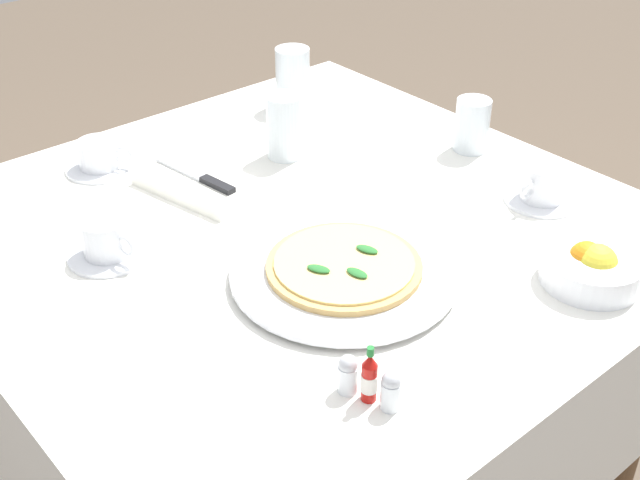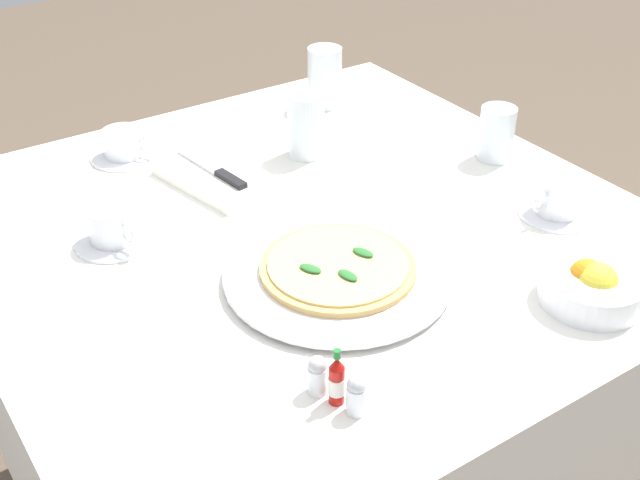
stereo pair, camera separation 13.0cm
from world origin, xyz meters
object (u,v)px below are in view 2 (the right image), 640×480
at_px(pizza_plate, 338,274).
at_px(coffee_cup_near_right, 559,198).
at_px(coffee_cup_far_right, 124,145).
at_px(pizza, 338,267).
at_px(water_glass_left_edge, 306,128).
at_px(citrus_bowl, 592,286).
at_px(coffee_cup_center_back, 113,226).
at_px(pepper_shaker, 357,396).
at_px(dinner_knife, 214,170).
at_px(hot_sauce_bottle, 337,381).
at_px(napkin_folded, 216,177).
at_px(salt_shaker, 317,377).
at_px(water_glass_back_corner, 325,81).
at_px(water_glass_near_left, 496,137).

height_order(pizza_plate, coffee_cup_near_right, coffee_cup_near_right).
bearing_deg(coffee_cup_near_right, coffee_cup_far_right, 40.87).
height_order(pizza, water_glass_left_edge, water_glass_left_edge).
distance_m(pizza, citrus_bowl, 0.37).
height_order(coffee_cup_center_back, pepper_shaker, coffee_cup_center_back).
relative_size(pizza_plate, dinner_knife, 1.77).
bearing_deg(coffee_cup_far_right, pepper_shaker, 177.80).
distance_m(citrus_bowl, hot_sauce_bottle, 0.43).
bearing_deg(napkin_folded, water_glass_left_edge, -101.91).
relative_size(coffee_cup_center_back, pepper_shaker, 2.35).
relative_size(coffee_cup_far_right, napkin_folded, 0.54).
height_order(coffee_cup_center_back, water_glass_left_edge, water_glass_left_edge).
bearing_deg(napkin_folded, coffee_cup_near_right, -146.93).
distance_m(citrus_bowl, salt_shaker, 0.44).
bearing_deg(salt_shaker, pizza, -40.93).
height_order(citrus_bowl, hot_sauce_bottle, hot_sauce_bottle).
distance_m(coffee_cup_center_back, citrus_bowl, 0.74).
height_order(hot_sauce_bottle, pepper_shaker, hot_sauce_bottle).
relative_size(coffee_cup_near_right, napkin_folded, 0.55).
distance_m(pizza, dinner_knife, 0.38).
bearing_deg(pepper_shaker, coffee_cup_center_back, 10.80).
bearing_deg(water_glass_back_corner, coffee_cup_center_back, 114.31).
height_order(coffee_cup_far_right, salt_shaker, same).
bearing_deg(pizza, dinner_knife, 1.42).
relative_size(pizza_plate, coffee_cup_far_right, 2.66).
bearing_deg(dinner_knife, citrus_bowl, -163.26).
relative_size(coffee_cup_far_right, water_glass_near_left, 1.26).
xyz_separation_m(coffee_cup_far_right, coffee_cup_near_right, (-0.61, -0.53, 0.01)).
bearing_deg(pepper_shaker, water_glass_back_corner, -31.66).
bearing_deg(water_glass_left_edge, water_glass_near_left, -126.14).
relative_size(coffee_cup_near_right, citrus_bowl, 0.88).
xyz_separation_m(water_glass_left_edge, hot_sauce_bottle, (-0.59, 0.34, -0.02)).
distance_m(coffee_cup_near_right, water_glass_back_corner, 0.61).
xyz_separation_m(coffee_cup_far_right, salt_shaker, (-0.74, 0.05, -0.00)).
distance_m(water_glass_near_left, dinner_knife, 0.53).
distance_m(coffee_cup_center_back, hot_sauce_bottle, 0.51).
bearing_deg(water_glass_back_corner, salt_shaker, 145.37).
relative_size(coffee_cup_near_right, hot_sauce_bottle, 1.60).
bearing_deg(pizza_plate, citrus_bowl, -131.73).
bearing_deg(napkin_folded, hot_sauce_bottle, 154.52).
xyz_separation_m(pizza_plate, water_glass_back_corner, (0.55, -0.35, 0.04)).
distance_m(pizza, hot_sauce_bottle, 0.26).
distance_m(coffee_cup_far_right, coffee_cup_center_back, 0.30).
relative_size(coffee_cup_near_right, water_glass_left_edge, 1.07).
distance_m(citrus_bowl, pepper_shaker, 0.41).
relative_size(water_glass_left_edge, napkin_folded, 0.51).
bearing_deg(coffee_cup_far_right, citrus_bowl, -154.50).
height_order(coffee_cup_near_right, dinner_knife, coffee_cup_near_right).
relative_size(coffee_cup_center_back, hot_sauce_bottle, 1.59).
bearing_deg(water_glass_near_left, hot_sauce_bottle, 120.87).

